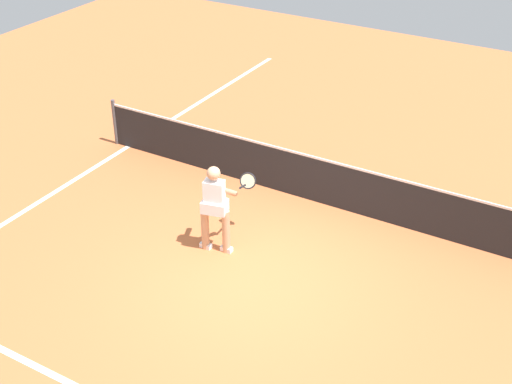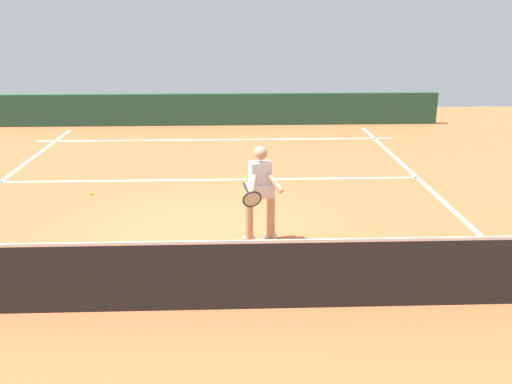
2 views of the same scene
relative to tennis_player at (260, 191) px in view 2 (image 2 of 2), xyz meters
The scene contains 10 objects.
ground_plane 1.28m from the tennis_player, 21.28° to the right, with size 25.02×25.02×0.00m, color #C66638.
court_back_wall 9.72m from the tennis_player, 84.70° to the right, with size 14.04×0.24×1.00m, color #23513D.
baseline_marking 7.58m from the tennis_player, 83.15° to the right, with size 10.04×0.10×0.01m, color white.
service_line_marking 3.69m from the tennis_player, 75.54° to the right, with size 9.04×0.10×0.01m, color white.
sideline_left_marking 3.74m from the tennis_player, behind, with size 0.10×17.25×0.01m, color white.
court_net 2.37m from the tennis_player, 67.42° to the left, with size 9.72×0.08×0.99m.
tennis_player is the anchor object (origin of this frame).
tennis_ball_near 4.29m from the tennis_player, 91.62° to the right, with size 0.07×0.07×0.07m, color #D1E533.
tennis_ball_mid 3.66m from the tennis_player, 87.58° to the right, with size 0.07×0.07×0.07m, color #D1E533.
tennis_ball_far 4.20m from the tennis_player, 37.75° to the right, with size 0.07×0.07×0.07m, color #D1E533.
Camera 2 is at (-0.50, 8.82, 3.54)m, focal length 40.18 mm.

